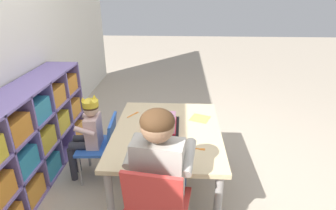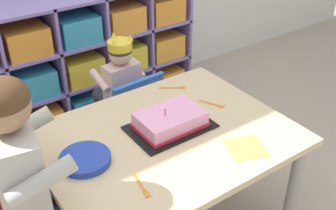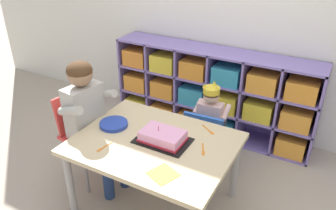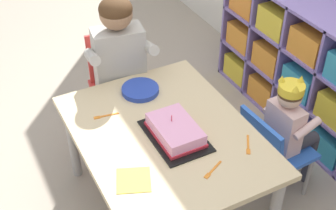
# 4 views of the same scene
# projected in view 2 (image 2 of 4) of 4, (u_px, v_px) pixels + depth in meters

# --- Properties ---
(storage_cubby_shelf) EXTENTS (2.05, 0.35, 0.88)m
(storage_cubby_shelf) POSITION_uv_depth(u_px,v_px,m) (52.00, 70.00, 2.77)
(storage_cubby_shelf) COLOR #7F6BB2
(storage_cubby_shelf) RESTS_ON ground
(activity_table) EXTENTS (1.11, 0.86, 0.58)m
(activity_table) POSITION_uv_depth(u_px,v_px,m) (165.00, 146.00, 1.91)
(activity_table) COLOR #D1B789
(activity_table) RESTS_ON ground
(classroom_chair_blue) EXTENTS (0.38, 0.36, 0.59)m
(classroom_chair_blue) POSITION_uv_depth(u_px,v_px,m) (130.00, 109.00, 2.49)
(classroom_chair_blue) COLOR blue
(classroom_chair_blue) RESTS_ON ground
(child_with_crown) EXTENTS (0.30, 0.31, 0.80)m
(child_with_crown) POSITION_uv_depth(u_px,v_px,m) (119.00, 81.00, 2.48)
(child_with_crown) COLOR beige
(child_with_crown) RESTS_ON ground
(adult_helper_seated) EXTENTS (0.45, 0.44, 1.06)m
(adult_helper_seated) POSITION_uv_depth(u_px,v_px,m) (37.00, 170.00, 1.56)
(adult_helper_seated) COLOR #B2ADA3
(adult_helper_seated) RESTS_ON ground
(birthday_cake_on_tray) EXTENTS (0.38, 0.25, 0.12)m
(birthday_cake_on_tray) POSITION_uv_depth(u_px,v_px,m) (170.00, 121.00, 1.90)
(birthday_cake_on_tray) COLOR black
(birthday_cake_on_tray) RESTS_ON activity_table
(paper_plate_stack) EXTENTS (0.21, 0.21, 0.03)m
(paper_plate_stack) POSITION_uv_depth(u_px,v_px,m) (85.00, 159.00, 1.70)
(paper_plate_stack) COLOR #233DA3
(paper_plate_stack) RESTS_ON activity_table
(paper_napkin_square) EXTENTS (0.20, 0.20, 0.00)m
(paper_napkin_square) POSITION_uv_depth(u_px,v_px,m) (246.00, 148.00, 1.79)
(paper_napkin_square) COLOR #F4DB4C
(paper_napkin_square) RESTS_ON activity_table
(fork_near_child_seat) EXTENTS (0.07, 0.13, 0.00)m
(fork_near_child_seat) POSITION_uv_depth(u_px,v_px,m) (213.00, 104.00, 2.09)
(fork_near_child_seat) COLOR orange
(fork_near_child_seat) RESTS_ON activity_table
(fork_scattered_mid_table) EXTENTS (0.03, 0.14, 0.00)m
(fork_scattered_mid_table) POSITION_uv_depth(u_px,v_px,m) (142.00, 187.00, 1.58)
(fork_scattered_mid_table) COLOR orange
(fork_scattered_mid_table) RESTS_ON activity_table
(fork_near_cake_tray) EXTENTS (0.12, 0.09, 0.00)m
(fork_near_cake_tray) POSITION_uv_depth(u_px,v_px,m) (174.00, 88.00, 2.23)
(fork_near_cake_tray) COLOR orange
(fork_near_cake_tray) RESTS_ON activity_table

